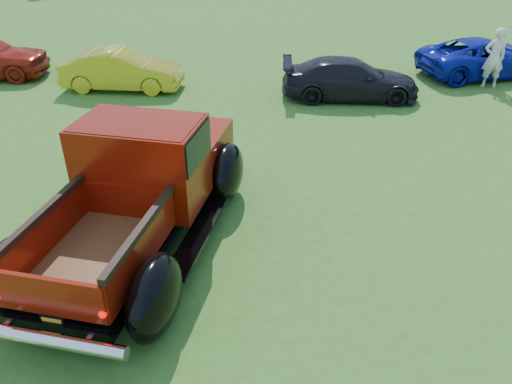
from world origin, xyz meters
TOP-DOWN VIEW (x-y plane):
  - ground at (0.00, 0.00)m, footprint 120.00×120.00m
  - pickup_truck at (-1.52, 0.81)m, footprint 3.83×6.07m
  - show_car_yellow at (-3.50, 8.76)m, footprint 3.85×1.72m
  - show_car_grey at (3.50, 7.68)m, footprint 4.20×1.99m
  - show_car_blue at (8.50, 9.70)m, footprint 4.78×2.89m
  - spectator at (8.20, 8.52)m, footprint 0.72×0.50m

SIDE VIEW (x-z plane):
  - ground at x=0.00m, z-range 0.00..0.00m
  - show_car_grey at x=3.50m, z-range 0.00..1.18m
  - show_car_yellow at x=-3.50m, z-range 0.00..1.23m
  - show_car_blue at x=8.50m, z-range 0.00..1.24m
  - spectator at x=8.20m, z-range 0.00..1.88m
  - pickup_truck at x=-1.52m, z-range -0.05..2.07m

